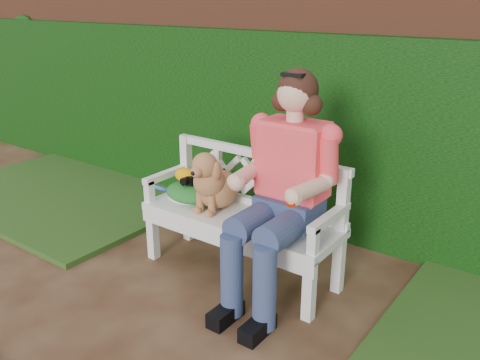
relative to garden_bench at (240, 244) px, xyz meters
The scene contains 11 objects.
ground 0.70m from the garden_bench, 89.60° to the right, with size 60.00×60.00×0.00m, color #341B0E.
brick_wall 1.51m from the garden_bench, 89.79° to the left, with size 10.00×0.30×2.20m, color brown.
ivy_hedge 1.19m from the garden_bench, 89.75° to the left, with size 10.00×0.18×1.70m, color #165110.
grass_left 2.42m from the garden_bench, behind, with size 2.60×2.00×0.05m, color #264C16.
garden_bench is the anchor object (origin of this frame).
seated_woman 0.70m from the garden_bench, ahead, with size 0.68×0.91×1.61m, color #FF504E, non-canonical shape.
dog 0.52m from the garden_bench, behind, with size 0.31×0.42×0.47m, color #A0672C, non-canonical shape.
tennis_racket 0.61m from the garden_bench, behind, with size 0.67×0.28×0.03m, color silver, non-canonical shape.
green_bag 0.56m from the garden_bench, behind, with size 0.43×0.33×0.15m, color #1A851C, non-canonical shape.
camera_item 0.63m from the garden_bench, behind, with size 0.11×0.08×0.07m, color black.
baseball_glove 0.68m from the garden_bench, behind, with size 0.17×0.13×0.11m, color #F59C02.
Camera 1 is at (1.99, -2.07, 1.98)m, focal length 38.00 mm.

